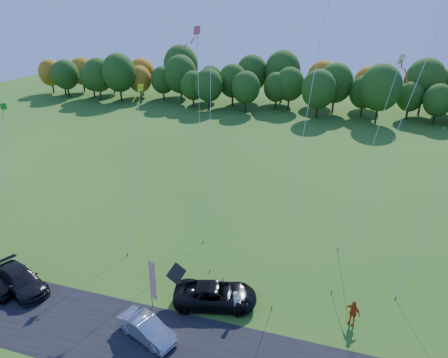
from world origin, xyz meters
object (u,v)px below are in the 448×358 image
(silver_sedan, at_px, (146,328))
(feather_flag, at_px, (152,279))
(black_suv, at_px, (215,295))
(person_east, at_px, (353,312))

(silver_sedan, xyz_separation_m, feather_flag, (-0.70, 2.45, 1.73))
(feather_flag, bearing_deg, black_suv, 23.35)
(black_suv, bearing_deg, person_east, -98.09)
(black_suv, bearing_deg, silver_sedan, 129.03)
(silver_sedan, relative_size, feather_flag, 1.04)
(black_suv, distance_m, feather_flag, 4.47)
(black_suv, bearing_deg, feather_flag, 99.68)
(black_suv, height_order, person_east, person_east)
(silver_sedan, distance_m, feather_flag, 3.08)
(silver_sedan, distance_m, person_east, 13.12)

